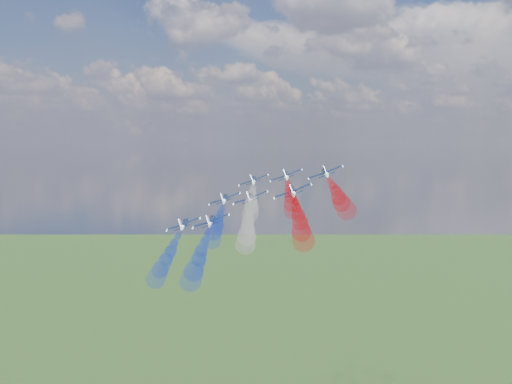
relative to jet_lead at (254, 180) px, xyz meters
The scene contains 16 objects.
jet_lead is the anchor object (origin of this frame).
trail_lead 26.21m from the jet_lead, 53.49° to the right, with size 4.35×40.88×4.35m, color white, non-canonical shape.
jet_inner_left 15.34m from the jet_lead, 89.34° to the right, with size 10.44×13.05×3.48m, color black, non-canonical shape.
trail_inner_left 39.57m from the jet_lead, 66.18° to the right, with size 4.35×40.88×4.35m, color blue, non-canonical shape.
jet_inner_right 16.03m from the jet_lead, 14.68° to the right, with size 10.44×13.05×3.48m, color black, non-canonical shape.
trail_inner_right 39.68m from the jet_lead, 38.95° to the right, with size 4.35×40.88×4.35m, color red, non-canonical shape.
jet_outer_left 33.99m from the jet_lead, 89.68° to the right, with size 10.44×13.05×3.48m, color black, non-canonical shape.
trail_outer_left 57.13m from the jet_lead, 73.58° to the right, with size 4.35×40.88×4.35m, color blue, non-canonical shape.
jet_center_third 28.05m from the jet_lead, 54.12° to the right, with size 10.44×13.05×3.48m, color black, non-canonical shape.
trail_center_third 54.26m from the jet_lead, 53.82° to the right, with size 4.35×40.88×4.35m, color white, non-canonical shape.
jet_outer_right 33.23m from the jet_lead, 15.36° to the right, with size 10.44×13.05×3.48m, color black, non-canonical shape.
trail_outer_right 55.86m from the jet_lead, 32.07° to the right, with size 4.35×40.88×4.35m, color red, non-canonical shape.
jet_rear_left 41.10m from the jet_lead, 68.19° to the right, with size 10.44×13.05×3.48m, color black, non-canonical shape.
trail_rear_left 66.74m from the jet_lead, 62.43° to the right, with size 4.35×40.88×4.35m, color blue, non-canonical shape.
jet_rear_right 42.31m from the jet_lead, 38.83° to the right, with size 10.44×13.05×3.48m, color black, non-canonical shape.
trail_rear_right 67.89m from the jet_lead, 44.41° to the right, with size 4.35×40.88×4.35m, color red, non-canonical shape.
Camera 1 is at (105.59, -155.46, 143.11)m, focal length 43.92 mm.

